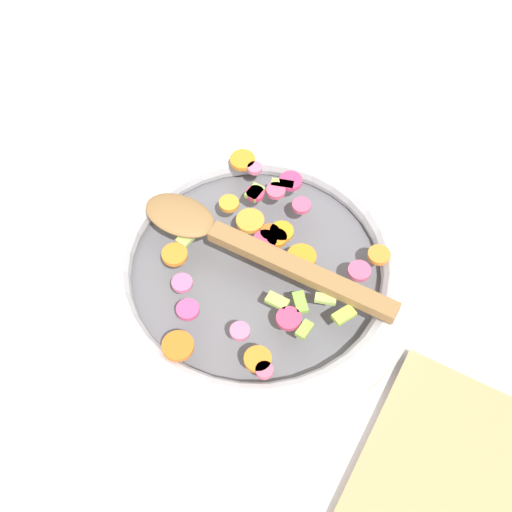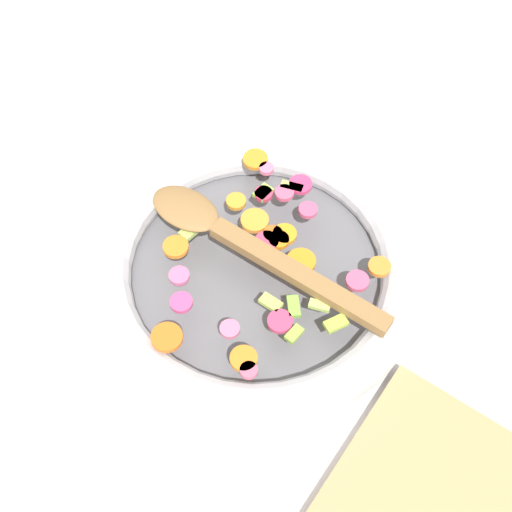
% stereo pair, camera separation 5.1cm
% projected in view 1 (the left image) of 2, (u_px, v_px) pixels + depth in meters
% --- Properties ---
extents(ground_plane, '(4.00, 4.00, 0.00)m').
position_uv_depth(ground_plane, '(256.00, 278.00, 0.87)').
color(ground_plane, silver).
extents(skillet, '(0.40, 0.40, 0.05)m').
position_uv_depth(skillet, '(256.00, 269.00, 0.86)').
color(skillet, slate).
rests_on(skillet, ground_plane).
extents(chopped_vegetables, '(0.31, 0.25, 0.01)m').
position_uv_depth(chopped_vegetables, '(262.00, 253.00, 0.83)').
color(chopped_vegetables, orange).
rests_on(chopped_vegetables, skillet).
extents(wooden_spoon, '(0.06, 0.32, 0.01)m').
position_uv_depth(wooden_spoon, '(240.00, 242.00, 0.83)').
color(wooden_spoon, olive).
rests_on(wooden_spoon, chopped_vegetables).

